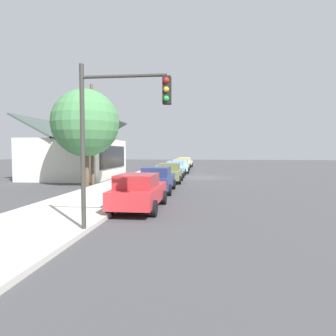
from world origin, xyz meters
TOP-DOWN VIEW (x-y plane):
  - ground_plane at (0.00, 0.00)m, footprint 120.00×120.00m
  - sidewalk_curb at (0.00, 5.60)m, footprint 60.00×4.20m
  - car_cherry at (-16.91, 2.71)m, footprint 4.59×2.01m
  - car_navy at (-11.17, 2.78)m, footprint 4.86×2.03m
  - car_olive at (-5.20, 2.71)m, footprint 4.85×2.11m
  - car_skyblue at (0.60, 2.75)m, footprint 4.84×1.98m
  - car_seafoam at (5.81, 2.64)m, footprint 4.91×2.09m
  - car_mustard at (11.86, 2.83)m, footprint 4.61×2.21m
  - car_ivory at (17.62, 2.82)m, footprint 4.74×2.25m
  - storefront_building at (-1.88, 11.98)m, footprint 10.00×7.38m
  - shade_tree at (-8.73, 8.38)m, footprint 4.81×4.81m
  - traffic_light_main at (-20.91, 2.54)m, footprint 0.37×2.79m
  - utility_pole_wooden at (-7.88, 8.20)m, footprint 1.80×0.24m
  - fire_hydrant_red at (8.69, 4.20)m, footprint 0.22×0.22m

SIDE VIEW (x-z plane):
  - ground_plane at x=0.00m, z-range 0.00..0.00m
  - sidewalk_curb at x=0.00m, z-range 0.00..0.16m
  - fire_hydrant_red at x=8.69m, z-range 0.14..0.85m
  - car_cherry at x=-16.91m, z-range 0.02..1.61m
  - car_mustard at x=11.86m, z-range 0.02..1.61m
  - car_skyblue at x=0.60m, z-range 0.02..1.61m
  - car_navy at x=-11.17m, z-range 0.02..1.61m
  - car_ivory at x=17.62m, z-range 0.02..1.61m
  - car_seafoam at x=5.81m, z-range 0.02..1.61m
  - car_olive at x=-5.20m, z-range 0.02..1.61m
  - storefront_building at x=-1.88m, z-range -0.86..4.81m
  - traffic_light_main at x=-20.91m, z-range 0.89..6.09m
  - utility_pole_wooden at x=-7.88m, z-range 0.18..7.68m
  - shade_tree at x=-8.73m, z-range 1.07..8.06m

